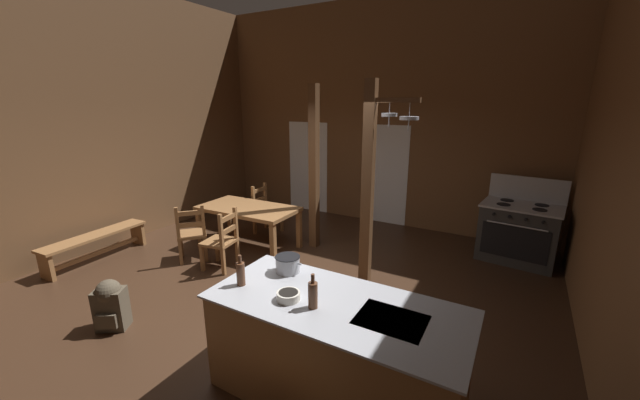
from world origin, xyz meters
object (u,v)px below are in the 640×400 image
ladderback_chair_at_table_end (192,234)px  bottle_tall_on_counter (313,294)px  kitchen_island (335,350)px  mixing_bowl_on_counter (288,296)px  ladderback_chair_near_window (266,210)px  stove_range (518,232)px  stockpot_on_counter (288,264)px  bottle_short_on_counter (241,273)px  ladderback_chair_by_post (222,241)px  dining_table (248,212)px  bench_along_left_wall (96,242)px  backpack (110,303)px

ladderback_chair_at_table_end → bottle_tall_on_counter: bearing=-25.5°
kitchen_island → mixing_bowl_on_counter: size_ratio=10.96×
ladderback_chair_near_window → stove_range: bearing=12.9°
stove_range → ladderback_chair_near_window: bearing=-167.1°
kitchen_island → stove_range: (1.28, 3.96, 0.02)m
stove_range → stockpot_on_counter: size_ratio=4.25×
bottle_short_on_counter → ladderback_chair_by_post: bearing=139.3°
kitchen_island → bottle_tall_on_counter: 0.61m
dining_table → bench_along_left_wall: dining_table is taller
stove_range → bench_along_left_wall: (-5.93, -3.38, -0.17)m
ladderback_chair_at_table_end → bench_along_left_wall: size_ratio=0.58×
bottle_tall_on_counter → bottle_short_on_counter: bottle_tall_on_counter is taller
kitchen_island → mixing_bowl_on_counter: 0.63m
stove_range → stockpot_on_counter: stove_range is taller
bottle_tall_on_counter → dining_table: bearing=138.8°
dining_table → bottle_tall_on_counter: bearing=-41.2°
ladderback_chair_near_window → ladderback_chair_by_post: 1.65m
stove_range → ladderback_chair_at_table_end: (-4.57, -2.61, -0.03)m
bench_along_left_wall → bottle_short_on_counter: (3.78, -0.74, 0.72)m
mixing_bowl_on_counter → stove_range: bearing=68.2°
ladderback_chair_at_table_end → bench_along_left_wall: ladderback_chair_at_table_end is taller
kitchen_island → dining_table: size_ratio=1.26×
dining_table → bench_along_left_wall: bearing=-137.6°
stove_range → stockpot_on_counter: (-1.94, -3.70, 0.52)m
stove_range → bottle_short_on_counter: 4.68m
kitchen_island → bottle_short_on_counter: size_ratio=7.52×
backpack → ladderback_chair_by_post: bearing=89.9°
kitchen_island → ladderback_chair_by_post: (-2.65, 1.37, -0.01)m
kitchen_island → ladderback_chair_near_window: ladderback_chair_near_window is taller
stove_range → dining_table: size_ratio=0.77×
backpack → stockpot_on_counter: stockpot_on_counter is taller
backpack → mixing_bowl_on_counter: 2.38m
ladderback_chair_near_window → bottle_tall_on_counter: (2.93, -3.12, 0.58)m
bench_along_left_wall → ladderback_chair_by_post: bearing=21.3°
bench_along_left_wall → bottle_short_on_counter: size_ratio=5.74×
ladderback_chair_by_post → bottle_tall_on_counter: bearing=-31.1°
stove_range → stockpot_on_counter: bearing=-117.6°
bench_along_left_wall → stockpot_on_counter: stockpot_on_counter is taller
dining_table → stove_range: bearing=22.8°
ladderback_chair_near_window → mixing_bowl_on_counter: 4.15m
bottle_tall_on_counter → ladderback_chair_at_table_end: bearing=154.5°
dining_table → ladderback_chair_at_table_end: size_ratio=1.81×
bottle_tall_on_counter → bench_along_left_wall: bearing=170.8°
stove_range → mixing_bowl_on_counter: size_ratio=6.70×
backpack → mixing_bowl_on_counter: (2.29, 0.23, 0.64)m
dining_table → ladderback_chair_near_window: (-0.21, 0.74, -0.20)m
ladderback_chair_near_window → ladderback_chair_at_table_end: (-0.23, -1.62, 0.00)m
kitchen_island → bench_along_left_wall: (-4.65, 0.58, -0.15)m
stockpot_on_counter → mixing_bowl_on_counter: stockpot_on_counter is taller
stockpot_on_counter → mixing_bowl_on_counter: bearing=-54.9°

